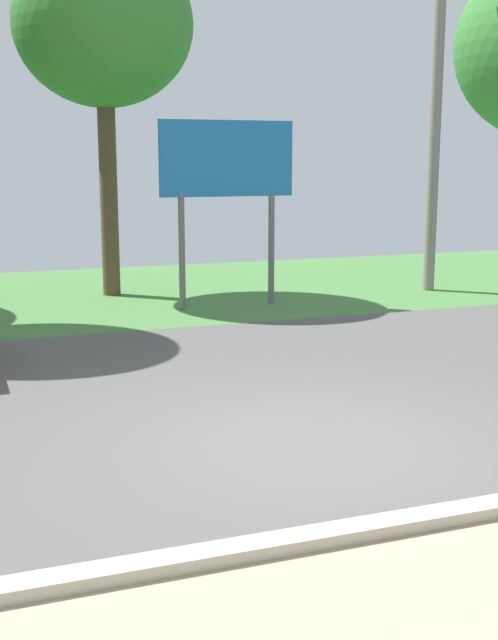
% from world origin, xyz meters
% --- Properties ---
extents(ground_plane, '(40.00, 22.00, 0.20)m').
position_xyz_m(ground_plane, '(0.00, 2.95, -0.05)').
color(ground_plane, '#565451').
extents(utility_pole, '(1.80, 0.24, 7.13)m').
position_xyz_m(utility_pole, '(6.39, 8.03, 3.74)').
color(utility_pole, gray).
rests_on(utility_pole, ground_plane).
extents(roadside_billboard, '(2.60, 0.12, 3.50)m').
position_xyz_m(roadside_billboard, '(1.67, 7.64, 2.55)').
color(roadside_billboard, slate).
rests_on(roadside_billboard, ground_plane).
extents(tree_right_mid, '(3.55, 3.55, 7.02)m').
position_xyz_m(tree_right_mid, '(-0.17, 9.77, 5.36)').
color(tree_right_mid, brown).
rests_on(tree_right_mid, ground_plane).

